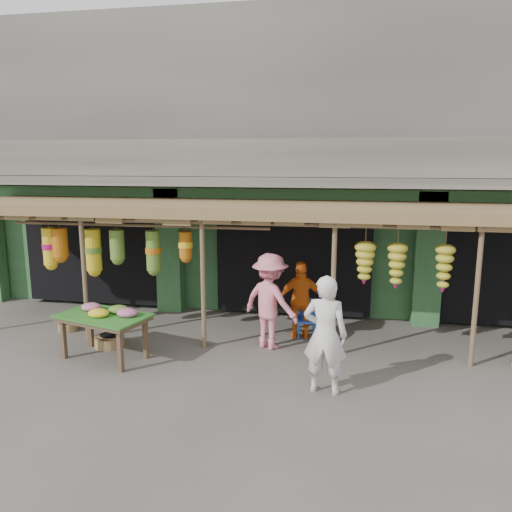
% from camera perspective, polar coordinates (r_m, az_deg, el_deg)
% --- Properties ---
extents(ground, '(80.00, 80.00, 0.00)m').
position_cam_1_polar(ground, '(10.03, 2.80, -10.51)').
color(ground, '#514C47').
rests_on(ground, ground).
extents(building, '(16.40, 6.80, 7.00)m').
position_cam_1_polar(building, '(14.17, 5.64, 9.73)').
color(building, gray).
rests_on(building, ground).
extents(awning, '(14.00, 2.70, 2.79)m').
position_cam_1_polar(awning, '(10.20, 2.87, 4.81)').
color(awning, brown).
rests_on(awning, ground).
extents(flower_table, '(1.86, 1.39, 0.99)m').
position_cam_1_polar(flower_table, '(9.72, -16.87, -6.69)').
color(flower_table, brown).
rests_on(flower_table, ground).
extents(blue_chair, '(0.42, 0.43, 0.80)m').
position_cam_1_polar(blue_chair, '(10.57, 5.75, -6.84)').
color(blue_chair, '#1B47B0').
rests_on(blue_chair, ground).
extents(basket_left, '(0.61, 0.61, 0.22)m').
position_cam_1_polar(basket_left, '(10.54, -16.23, -9.21)').
color(basket_left, olive).
rests_on(basket_left, ground).
extents(basket_mid, '(0.58, 0.58, 0.21)m').
position_cam_1_polar(basket_mid, '(10.50, -16.51, -9.35)').
color(basket_mid, olive).
rests_on(basket_mid, ground).
extents(basket_right, '(0.51, 0.51, 0.18)m').
position_cam_1_polar(basket_right, '(11.71, -20.71, -7.55)').
color(basket_right, '#A8724E').
rests_on(basket_right, ground).
extents(person_front, '(0.76, 0.55, 1.92)m').
position_cam_1_polar(person_front, '(8.01, 7.90, -8.91)').
color(person_front, silver).
rests_on(person_front, ground).
extents(person_vendor, '(1.01, 0.57, 1.63)m').
position_cam_1_polar(person_vendor, '(10.37, 5.21, -5.05)').
color(person_vendor, orange).
rests_on(person_vendor, ground).
extents(person_shopper, '(1.41, 1.20, 1.89)m').
position_cam_1_polar(person_shopper, '(9.79, 1.64, -5.19)').
color(person_shopper, pink).
rests_on(person_shopper, ground).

